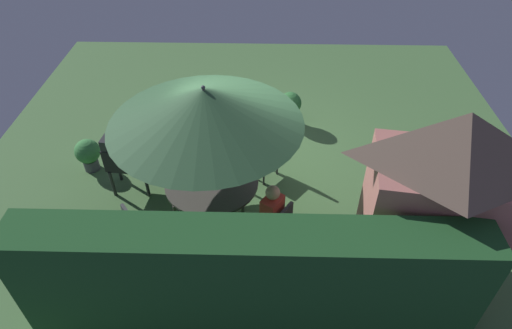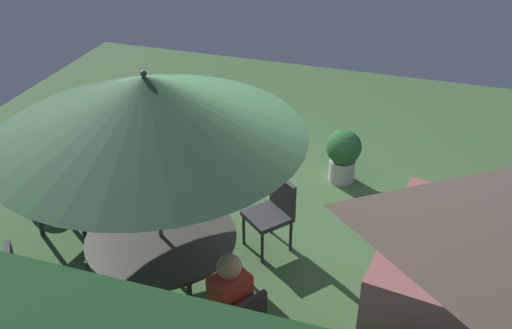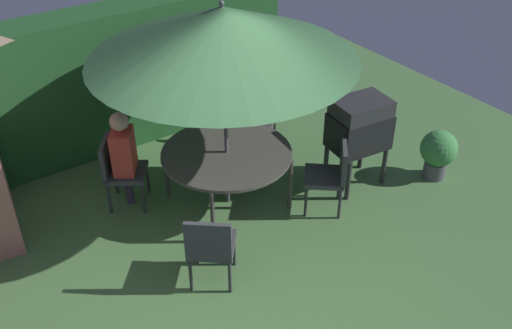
{
  "view_description": "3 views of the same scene",
  "coord_description": "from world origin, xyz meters",
  "px_view_note": "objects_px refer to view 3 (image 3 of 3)",
  "views": [
    {
      "loc": [
        -0.17,
        6.62,
        5.58
      ],
      "look_at": [
        -0.03,
        1.05,
        0.84
      ],
      "focal_mm": 30.36,
      "sensor_mm": 36.0,
      "label": 1
    },
    {
      "loc": [
        -1.65,
        5.48,
        4.41
      ],
      "look_at": [
        -0.0,
        0.35,
        1.12
      ],
      "focal_mm": 40.16,
      "sensor_mm": 36.0,
      "label": 2
    },
    {
      "loc": [
        -2.32,
        -3.53,
        4.43
      ],
      "look_at": [
        0.59,
        0.62,
        1.0
      ],
      "focal_mm": 40.8,
      "sensor_mm": 36.0,
      "label": 3
    }
  ],
  "objects_px": {
    "bbq_grill": "(359,126)",
    "chair_toward_house": "(259,115)",
    "chair_far_side": "(210,245)",
    "patio_table": "(227,155)",
    "chair_near_shed": "(119,168)",
    "potted_plant_by_grill": "(438,152)",
    "patio_umbrella": "(223,33)",
    "chair_toward_hedge": "(332,172)",
    "person_in_red": "(123,149)"
  },
  "relations": [
    {
      "from": "patio_table",
      "to": "patio_umbrella",
      "type": "distance_m",
      "value": 1.51
    },
    {
      "from": "chair_far_side",
      "to": "chair_toward_house",
      "type": "height_order",
      "value": "same"
    },
    {
      "from": "chair_toward_hedge",
      "to": "chair_toward_house",
      "type": "relative_size",
      "value": 1.0
    },
    {
      "from": "patio_umbrella",
      "to": "patio_table",
      "type": "bearing_deg",
      "value": 90.0
    },
    {
      "from": "patio_table",
      "to": "person_in_red",
      "type": "xyz_separation_m",
      "value": [
        -1.0,
        0.67,
        0.1
      ]
    },
    {
      "from": "chair_near_shed",
      "to": "person_in_red",
      "type": "distance_m",
      "value": 0.28
    },
    {
      "from": "bbq_grill",
      "to": "person_in_red",
      "type": "height_order",
      "value": "person_in_red"
    },
    {
      "from": "potted_plant_by_grill",
      "to": "person_in_red",
      "type": "relative_size",
      "value": 0.53
    },
    {
      "from": "patio_umbrella",
      "to": "chair_far_side",
      "type": "bearing_deg",
      "value": -129.54
    },
    {
      "from": "patio_umbrella",
      "to": "bbq_grill",
      "type": "relative_size",
      "value": 2.43
    },
    {
      "from": "person_in_red",
      "to": "patio_umbrella",
      "type": "bearing_deg",
      "value": -34.0
    },
    {
      "from": "chair_toward_house",
      "to": "person_in_red",
      "type": "xyz_separation_m",
      "value": [
        -2.04,
        -0.14,
        0.26
      ]
    },
    {
      "from": "chair_near_shed",
      "to": "patio_table",
      "type": "bearing_deg",
      "value": -34.0
    },
    {
      "from": "patio_umbrella",
      "to": "potted_plant_by_grill",
      "type": "distance_m",
      "value": 3.29
    },
    {
      "from": "chair_far_side",
      "to": "potted_plant_by_grill",
      "type": "height_order",
      "value": "chair_far_side"
    },
    {
      "from": "patio_table",
      "to": "patio_umbrella",
      "type": "bearing_deg",
      "value": -90.0
    },
    {
      "from": "chair_toward_hedge",
      "to": "potted_plant_by_grill",
      "type": "relative_size",
      "value": 1.34
    },
    {
      "from": "patio_umbrella",
      "to": "chair_toward_hedge",
      "type": "height_order",
      "value": "patio_umbrella"
    },
    {
      "from": "potted_plant_by_grill",
      "to": "chair_near_shed",
      "type": "bearing_deg",
      "value": 152.95
    },
    {
      "from": "potted_plant_by_grill",
      "to": "chair_far_side",
      "type": "bearing_deg",
      "value": 179.52
    },
    {
      "from": "chair_near_shed",
      "to": "potted_plant_by_grill",
      "type": "bearing_deg",
      "value": -27.05
    },
    {
      "from": "chair_far_side",
      "to": "patio_umbrella",
      "type": "bearing_deg",
      "value": 50.46
    },
    {
      "from": "patio_table",
      "to": "potted_plant_by_grill",
      "type": "xyz_separation_m",
      "value": [
        2.51,
        -1.11,
        -0.3
      ]
    },
    {
      "from": "bbq_grill",
      "to": "chair_toward_house",
      "type": "bearing_deg",
      "value": 109.73
    },
    {
      "from": "chair_near_shed",
      "to": "chair_toward_hedge",
      "type": "distance_m",
      "value": 2.53
    },
    {
      "from": "patio_umbrella",
      "to": "chair_far_side",
      "type": "xyz_separation_m",
      "value": [
        -0.89,
        -1.08,
        -1.67
      ]
    },
    {
      "from": "patio_umbrella",
      "to": "chair_toward_house",
      "type": "relative_size",
      "value": 3.24
    },
    {
      "from": "bbq_grill",
      "to": "chair_toward_hedge",
      "type": "distance_m",
      "value": 0.72
    },
    {
      "from": "chair_near_shed",
      "to": "person_in_red",
      "type": "height_order",
      "value": "person_in_red"
    },
    {
      "from": "chair_far_side",
      "to": "bbq_grill",
      "type": "bearing_deg",
      "value": 11.13
    },
    {
      "from": "patio_table",
      "to": "bbq_grill",
      "type": "xyz_separation_m",
      "value": [
        1.55,
        -0.6,
        0.16
      ]
    },
    {
      "from": "chair_far_side",
      "to": "potted_plant_by_grill",
      "type": "xyz_separation_m",
      "value": [
        3.4,
        -0.03,
        -0.13
      ]
    },
    {
      "from": "chair_near_shed",
      "to": "chair_toward_house",
      "type": "relative_size",
      "value": 1.0
    },
    {
      "from": "bbq_grill",
      "to": "chair_far_side",
      "type": "height_order",
      "value": "bbq_grill"
    },
    {
      "from": "patio_umbrella",
      "to": "chair_far_side",
      "type": "height_order",
      "value": "patio_umbrella"
    },
    {
      "from": "patio_table",
      "to": "bbq_grill",
      "type": "distance_m",
      "value": 1.67
    },
    {
      "from": "bbq_grill",
      "to": "potted_plant_by_grill",
      "type": "relative_size",
      "value": 1.78
    },
    {
      "from": "chair_toward_hedge",
      "to": "bbq_grill",
      "type": "bearing_deg",
      "value": 19.45
    },
    {
      "from": "chair_far_side",
      "to": "person_in_red",
      "type": "distance_m",
      "value": 1.78
    },
    {
      "from": "patio_umbrella",
      "to": "person_in_red",
      "type": "xyz_separation_m",
      "value": [
        -1.0,
        0.67,
        -1.41
      ]
    },
    {
      "from": "patio_table",
      "to": "chair_near_shed",
      "type": "relative_size",
      "value": 1.72
    },
    {
      "from": "chair_toward_hedge",
      "to": "person_in_red",
      "type": "height_order",
      "value": "person_in_red"
    },
    {
      "from": "bbq_grill",
      "to": "chair_far_side",
      "type": "distance_m",
      "value": 2.51
    },
    {
      "from": "chair_far_side",
      "to": "chair_toward_hedge",
      "type": "relative_size",
      "value": 1.0
    },
    {
      "from": "chair_near_shed",
      "to": "chair_toward_hedge",
      "type": "bearing_deg",
      "value": -37.27
    },
    {
      "from": "person_in_red",
      "to": "chair_toward_hedge",
      "type": "bearing_deg",
      "value": -37.38
    },
    {
      "from": "chair_toward_house",
      "to": "person_in_red",
      "type": "relative_size",
      "value": 0.71
    },
    {
      "from": "patio_table",
      "to": "patio_umbrella",
      "type": "xyz_separation_m",
      "value": [
        0.0,
        -0.0,
        1.51
      ]
    },
    {
      "from": "patio_umbrella",
      "to": "chair_toward_hedge",
      "type": "bearing_deg",
      "value": -40.66
    },
    {
      "from": "chair_toward_hedge",
      "to": "person_in_red",
      "type": "distance_m",
      "value": 2.46
    }
  ]
}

